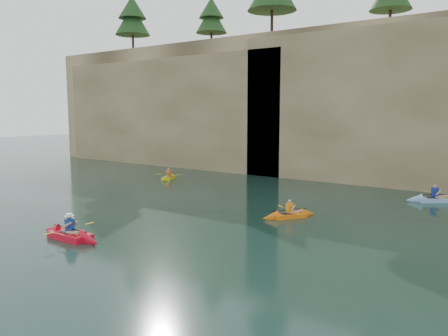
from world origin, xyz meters
The scene contains 10 objects.
ground centered at (0.00, 0.00, 0.00)m, with size 160.00×160.00×0.00m, color black.
cliff centered at (0.00, 30.00, 6.00)m, with size 70.00×16.00×12.00m, color tan.
cliff_slab_west centered at (-20.00, 22.60, 5.28)m, with size 26.00×2.40×10.56m, color tan.
cliff_slab_center centered at (2.00, 22.60, 5.70)m, with size 24.00×2.40×11.40m, color tan.
sea_cave_west centered at (-18.00, 21.95, 2.00)m, with size 4.50×1.00×4.00m, color black.
sea_cave_center centered at (-4.00, 21.95, 1.60)m, with size 3.50×1.00×3.20m, color black.
main_kayaker centered at (-6.00, 1.53, 0.17)m, with size 3.52×2.39×1.31m.
kayaker_orange centered at (-0.29, 10.05, 0.14)m, with size 2.18×2.85×1.12m.
kayaker_yellow centered at (-13.61, 15.77, 0.13)m, with size 2.05×2.70×1.08m.
kayaker_ltblue_mid centered at (4.85, 18.40, 0.16)m, with size 3.14×2.57×1.27m.
Camera 1 is at (9.31, -9.04, 5.22)m, focal length 35.00 mm.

